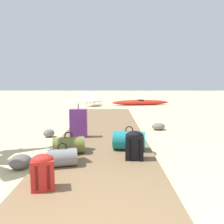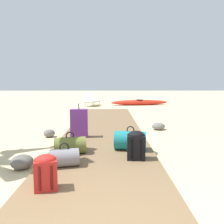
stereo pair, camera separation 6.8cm
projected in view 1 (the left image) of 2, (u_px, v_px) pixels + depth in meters
The scene contains 13 objects.
ground_plane at pixel (102, 143), 5.83m from camera, with size 60.00×60.00×0.00m, color #CCB789.
boardwalk at pixel (104, 132), 6.86m from camera, with size 2.14×10.49×0.08m, color brown.
suitcase_purple at pixel (79, 123), 6.02m from camera, with size 0.44×0.24×0.86m.
backpack_black at pixel (135, 144), 4.32m from camera, with size 0.34×0.28×0.53m.
duffel_bag_olive at pixel (69, 145), 4.67m from camera, with size 0.66×0.44×0.44m.
duffel_bag_teal at pixel (129, 140), 4.92m from camera, with size 0.70×0.49×0.50m.
duffel_bag_grey at pixel (63, 157), 3.98m from camera, with size 0.54×0.40×0.41m.
backpack_red at pixel (43, 171), 3.12m from camera, with size 0.34×0.30×0.48m.
lounge_chair at pixel (93, 101), 14.19m from camera, with size 1.01×1.64×0.80m.
kayak at pixel (141, 102), 14.72m from camera, with size 3.61×1.00×0.34m.
rock_left_near at pixel (21, 162), 4.10m from camera, with size 0.42×0.38×0.24m, color #5B5651.
rock_right_mid at pixel (159, 126), 7.34m from camera, with size 0.38×0.43×0.21m, color slate.
rock_left_mid at pixel (49, 133), 6.40m from camera, with size 0.30×0.27×0.21m, color slate.
Camera 1 is at (0.24, -1.48, 1.51)m, focal length 38.00 mm.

